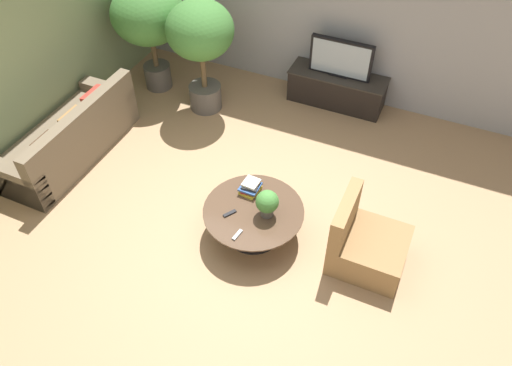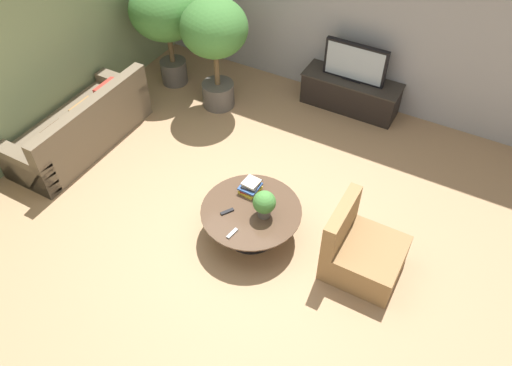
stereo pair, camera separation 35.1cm
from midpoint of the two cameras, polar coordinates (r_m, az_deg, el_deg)
ground_plane at (r=6.10m, az=-0.57°, el=-5.15°), size 24.00×24.00×0.00m
back_wall_stone at (r=7.61m, az=12.24°, el=19.46°), size 7.40×0.12×3.00m
side_wall_left at (r=7.07m, az=-24.28°, el=14.39°), size 0.12×7.40×3.00m
media_console at (r=7.88m, az=12.02°, el=10.01°), size 1.48×0.50×0.51m
television at (r=7.60m, az=12.62°, el=13.24°), size 0.94×0.13×0.57m
coffee_table at (r=5.81m, az=1.19°, el=-3.95°), size 1.17×1.17×0.42m
couch_by_wall at (r=7.36m, az=-17.97°, el=5.93°), size 0.84×2.12×0.84m
armchair_wicker at (r=5.69m, az=13.63°, el=-7.71°), size 0.80×0.76×0.86m
potted_palm_tall at (r=7.94m, az=-8.91°, el=18.49°), size 1.10×1.10×1.69m
potted_palm_corner at (r=7.30m, az=-3.33°, el=16.42°), size 0.96×0.96×1.71m
potted_plant_tabletop at (r=5.53m, az=2.78°, el=-2.39°), size 0.26×0.26×0.35m
book_stack at (r=5.88m, az=1.08°, el=-0.45°), size 0.23×0.27×0.14m
remote_black at (r=5.69m, az=-1.55°, el=-3.34°), size 0.12×0.16×0.02m
remote_silver at (r=5.48m, az=-0.90°, el=-5.83°), size 0.06×0.16×0.02m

